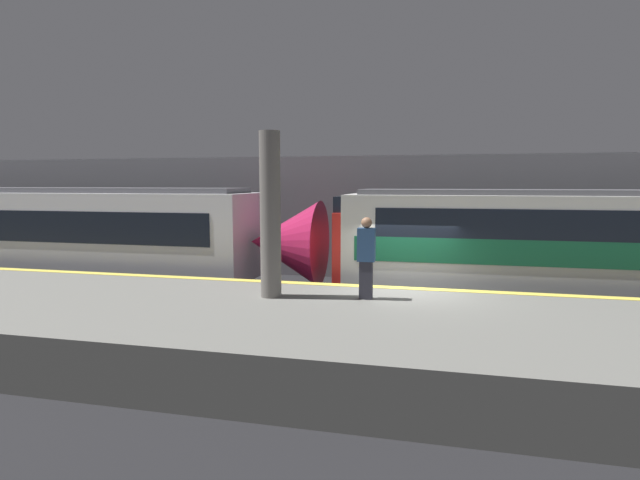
# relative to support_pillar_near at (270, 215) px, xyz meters

# --- Properties ---
(ground_plane) EXTENTS (120.00, 120.00, 0.00)m
(ground_plane) POSITION_rel_support_pillar_near_xyz_m (2.85, 1.72, -2.88)
(ground_plane) COLOR black
(platform) EXTENTS (40.00, 5.42, 1.07)m
(platform) POSITION_rel_support_pillar_near_xyz_m (2.85, -0.99, -2.35)
(platform) COLOR slate
(platform) RESTS_ON ground
(station_rear_barrier) EXTENTS (50.00, 0.15, 4.58)m
(station_rear_barrier) POSITION_rel_support_pillar_near_xyz_m (2.85, 8.08, -0.59)
(station_rear_barrier) COLOR gray
(station_rear_barrier) RESTS_ON ground
(support_pillar_near) EXTENTS (0.46, 0.46, 3.64)m
(support_pillar_near) POSITION_rel_support_pillar_near_xyz_m (0.00, 0.00, 0.00)
(support_pillar_near) COLOR slate
(support_pillar_near) RESTS_ON platform
(train_modern) EXTENTS (19.93, 2.85, 3.43)m
(train_modern) POSITION_rel_support_pillar_near_xyz_m (-10.08, 4.05, -1.13)
(train_modern) COLOR black
(train_modern) RESTS_ON ground
(person_waiting) EXTENTS (0.38, 0.24, 1.79)m
(person_waiting) POSITION_rel_support_pillar_near_xyz_m (2.09, 0.26, -0.87)
(person_waiting) COLOR #2D2D38
(person_waiting) RESTS_ON platform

